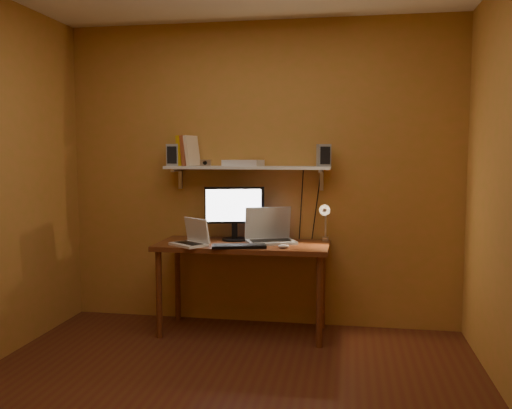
% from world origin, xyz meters
% --- Properties ---
extents(room, '(3.44, 3.24, 2.64)m').
position_xyz_m(room, '(0.00, 0.00, 1.30)').
color(room, '#512815').
rests_on(room, ground).
extents(desk, '(1.40, 0.60, 0.75)m').
position_xyz_m(desk, '(-0.09, 1.28, 0.66)').
color(desk, brown).
rests_on(desk, ground).
extents(wall_shelf, '(1.40, 0.25, 0.21)m').
position_xyz_m(wall_shelf, '(-0.09, 1.47, 1.36)').
color(wall_shelf, white).
rests_on(wall_shelf, room).
extents(monitor, '(0.49, 0.26, 0.45)m').
position_xyz_m(monitor, '(-0.19, 1.41, 1.00)').
color(monitor, black).
rests_on(monitor, desk).
extents(laptop, '(0.46, 0.40, 0.29)m').
position_xyz_m(laptop, '(0.11, 1.37, 0.83)').
color(laptop, gray).
rests_on(laptop, desk).
extents(netbook, '(0.35, 0.33, 0.22)m').
position_xyz_m(netbook, '(-0.47, 1.12, 0.81)').
color(netbook, silver).
rests_on(netbook, desk).
extents(keyboard, '(0.44, 0.23, 0.02)m').
position_xyz_m(keyboard, '(-0.08, 1.07, 0.76)').
color(keyboard, black).
rests_on(keyboard, desk).
extents(mouse, '(0.10, 0.07, 0.03)m').
position_xyz_m(mouse, '(0.27, 1.10, 0.77)').
color(mouse, silver).
rests_on(mouse, desk).
extents(desk_lamp, '(0.09, 0.23, 0.38)m').
position_xyz_m(desk_lamp, '(0.57, 1.41, 0.96)').
color(desk_lamp, silver).
rests_on(desk_lamp, desk).
extents(speaker_left, '(0.11, 0.11, 0.19)m').
position_xyz_m(speaker_left, '(-0.73, 1.46, 1.47)').
color(speaker_left, gray).
rests_on(speaker_left, wall_shelf).
extents(speaker_right, '(0.13, 0.13, 0.18)m').
position_xyz_m(speaker_right, '(0.55, 1.46, 1.47)').
color(speaker_right, gray).
rests_on(speaker_right, wall_shelf).
extents(books, '(0.18, 0.19, 0.26)m').
position_xyz_m(books, '(-0.62, 1.50, 1.50)').
color(books, '#C8990E').
rests_on(books, wall_shelf).
extents(shelf_camera, '(0.09, 0.04, 0.05)m').
position_xyz_m(shelf_camera, '(-0.44, 1.41, 1.40)').
color(shelf_camera, silver).
rests_on(shelf_camera, wall_shelf).
extents(router, '(0.34, 0.26, 0.05)m').
position_xyz_m(router, '(-0.13, 1.48, 1.40)').
color(router, silver).
rests_on(router, wall_shelf).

